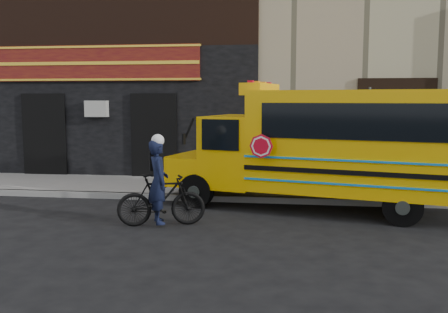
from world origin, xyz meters
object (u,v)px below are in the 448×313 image
sign_pole (369,138)px  school_bus (325,145)px  bicycle (161,200)px  cyclist (158,184)px

sign_pole → school_bus: bearing=-134.8°
bicycle → sign_pole: bearing=-70.5°
sign_pole → bicycle: sign_pole is taller
school_bus → sign_pole: (1.13, 1.14, 0.07)m
bicycle → school_bus: bearing=-74.6°
sign_pole → cyclist: (-4.54, -3.13, -0.73)m
sign_pole → bicycle: size_ratio=1.60×
school_bus → cyclist: 4.00m
school_bus → sign_pole: school_bus is taller
school_bus → cyclist: (-3.41, -1.99, -0.66)m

